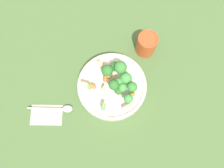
% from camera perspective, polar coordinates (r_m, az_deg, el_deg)
% --- Properties ---
extents(ground_plane, '(3.00, 3.00, 0.00)m').
position_cam_1_polar(ground_plane, '(0.81, 0.00, -1.16)').
color(ground_plane, '#4C6B38').
extents(bowl, '(0.25, 0.25, 0.05)m').
position_cam_1_polar(bowl, '(0.78, 0.00, -0.66)').
color(bowl, beige).
rests_on(bowl, ground_plane).
extents(pasta_salad, '(0.18, 0.19, 0.08)m').
position_cam_1_polar(pasta_salad, '(0.72, 1.70, 1.29)').
color(pasta_salad, '#8CB766').
rests_on(pasta_salad, bowl).
extents(cup, '(0.07, 0.07, 0.09)m').
position_cam_1_polar(cup, '(0.83, 9.00, 10.30)').
color(cup, '#CC4C23').
rests_on(cup, ground_plane).
extents(napkin, '(0.12, 0.13, 0.01)m').
position_cam_1_polar(napkin, '(0.82, -16.74, -7.73)').
color(napkin, beige).
rests_on(napkin, ground_plane).
extents(spoon, '(0.10, 0.15, 0.01)m').
position_cam_1_polar(spoon, '(0.81, -13.80, -6.26)').
color(spoon, silver).
rests_on(spoon, napkin).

